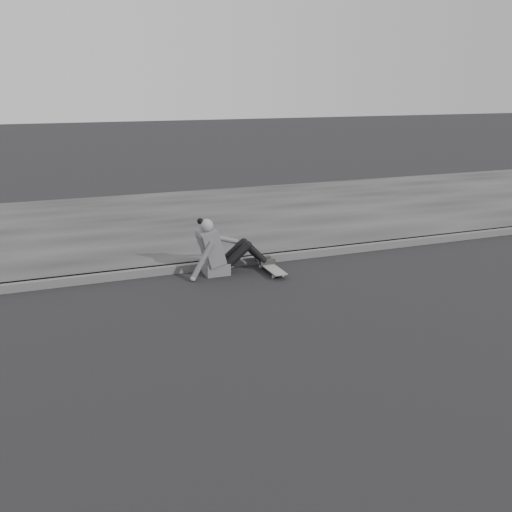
{
  "coord_description": "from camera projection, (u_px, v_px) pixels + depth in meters",
  "views": [
    {
      "loc": [
        -4.98,
        -5.54,
        2.75
      ],
      "look_at": [
        -2.3,
        1.4,
        0.5
      ],
      "focal_mm": 40.0,
      "sensor_mm": 36.0,
      "label": 1
    }
  ],
  "objects": [
    {
      "name": "seated_woman",
      "position": [
        220.0,
        250.0,
        8.53
      ],
      "size": [
        1.38,
        0.46,
        0.88
      ],
      "color": "#535356",
      "rests_on": "ground"
    },
    {
      "name": "skateboard",
      "position": [
        271.0,
        268.0,
        8.65
      ],
      "size": [
        0.2,
        0.78,
        0.09
      ],
      "color": "#A4A49F",
      "rests_on": "ground"
    },
    {
      "name": "sidewalk",
      "position": [
        285.0,
        213.0,
        12.44
      ],
      "size": [
        24.0,
        6.0,
        0.12
      ],
      "primitive_type": "cube",
      "color": "#323232",
      "rests_on": "ground"
    },
    {
      "name": "curb",
      "position": [
        356.0,
        248.0,
        9.75
      ],
      "size": [
        24.0,
        0.16,
        0.12
      ],
      "primitive_type": "cube",
      "color": "#4C4C4C",
      "rests_on": "ground"
    },
    {
      "name": "ground",
      "position": [
        458.0,
        303.0,
        7.46
      ],
      "size": [
        80.0,
        80.0,
        0.0
      ],
      "primitive_type": "plane",
      "color": "black",
      "rests_on": "ground"
    }
  ]
}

